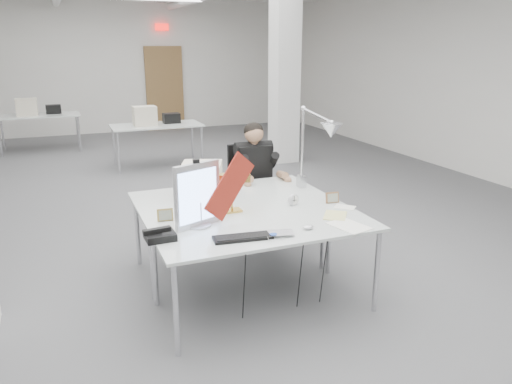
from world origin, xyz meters
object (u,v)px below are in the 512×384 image
desk_main (265,226)px  beige_monitor (202,181)px  architect_lamp (314,152)px  monitor (197,195)px  laptop (273,236)px  office_chair (252,194)px  bankers_lamp (232,194)px  desk_phone (160,236)px  seated_person (254,162)px

desk_main → beige_monitor: 0.94m
desk_main → architect_lamp: 1.09m
monitor → desk_main: bearing=-40.5°
monitor → architect_lamp: (1.29, 0.46, 0.15)m
monitor → laptop: (0.46, -0.46, -0.25)m
beige_monitor → architect_lamp: 1.10m
desk_main → laptop: bearing=-99.8°
architect_lamp → desk_main: bearing=-117.9°
office_chair → architect_lamp: (0.26, -0.94, 0.66)m
office_chair → beige_monitor: bearing=-135.4°
desk_main → laptop: (-0.05, -0.28, 0.03)m
beige_monitor → architect_lamp: bearing=8.3°
bankers_lamp → desk_phone: 0.83m
desk_phone → architect_lamp: bearing=19.7°
monitor → laptop: size_ratio=1.60×
office_chair → beige_monitor: 1.12m
monitor → bankers_lamp: 0.45m
office_chair → laptop: size_ratio=3.13×
seated_person → architect_lamp: (0.26, -0.89, 0.27)m
seated_person → bankers_lamp: bearing=-117.3°
desk_main → seated_person: size_ratio=1.86×
bankers_lamp → architect_lamp: (0.91, 0.22, 0.26)m
desk_main → laptop: size_ratio=5.53×
architect_lamp → office_chair: bearing=128.6°
desk_phone → office_chair: bearing=47.7°
bankers_lamp → architect_lamp: bearing=26.6°
laptop → bankers_lamp: size_ratio=1.04×
seated_person → laptop: size_ratio=2.98×
laptop → beige_monitor: beige_monitor is taller
beige_monitor → architect_lamp: architect_lamp is taller
desk_phone → architect_lamp: 1.79m
laptop → desk_phone: bearing=175.2°
bankers_lamp → beige_monitor: bearing=118.7°
laptop → architect_lamp: (0.83, 0.92, 0.40)m
laptop → beige_monitor: 1.20m
seated_person → desk_phone: (-1.37, -1.52, -0.12)m
desk_phone → beige_monitor: size_ratio=0.61×
laptop → monitor: bearing=150.1°
desk_main → beige_monitor: bearing=106.7°
desk_phone → seated_person: bearing=46.8°
desk_main → bankers_lamp: bankers_lamp is taller
seated_person → laptop: (-0.57, -1.81, -0.13)m
desk_main → beige_monitor: size_ratio=4.97×
architect_lamp → monitor: bearing=-137.4°
architect_lamp → desk_phone: bearing=-136.1°
seated_person → bankers_lamp: (-0.65, -1.11, 0.01)m
office_chair → seated_person: seated_person is taller
desk_main → monitor: monitor is taller
desk_phone → monitor: bearing=24.6°
monitor → laptop: monitor is taller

